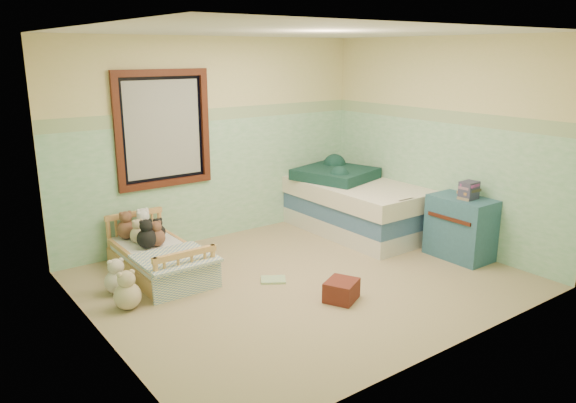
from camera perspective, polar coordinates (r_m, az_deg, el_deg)
floor at (r=5.90m, az=1.62°, el=-8.10°), size 4.20×3.60×0.02m
ceiling at (r=5.43m, az=1.83°, el=17.15°), size 4.20×3.60×0.02m
wall_back at (r=7.01m, az=-7.46°, el=6.25°), size 4.20×0.04×2.50m
wall_front at (r=4.30m, az=16.71°, el=0.07°), size 4.20×0.04×2.50m
wall_left at (r=4.57m, az=-19.48°, el=0.72°), size 0.04×3.60×2.50m
wall_right at (r=7.00m, az=15.43°, el=5.82°), size 0.04×3.60×2.50m
wainscot_mint at (r=7.09m, az=-7.27°, el=2.24°), size 4.20×0.01×1.50m
border_strip at (r=6.95m, az=-7.49°, el=8.88°), size 4.20×0.01×0.15m
window_frame at (r=6.64m, az=-12.67°, el=7.26°), size 1.16×0.06×1.36m
window_blinds at (r=6.65m, az=-12.71°, el=7.27°), size 0.92×0.01×1.12m
toddler_bed_frame at (r=6.17m, az=-13.08°, el=-6.49°), size 0.67×1.35×0.17m
toddler_mattress at (r=6.12m, az=-13.16°, el=-5.21°), size 0.62×1.29×0.12m
patchwork_quilt at (r=5.73m, az=-11.51°, el=-5.73°), size 0.73×0.67×0.03m
plush_bed_brown at (r=6.45m, az=-16.26°, el=-2.77°), size 0.22×0.22×0.22m
plush_bed_white at (r=6.52m, az=-14.62°, el=-2.47°), size 0.22×0.22×0.22m
plush_bed_tan at (r=6.28m, az=-15.11°, el=-3.35°), size 0.18×0.18×0.18m
plush_bed_dark at (r=6.36m, az=-13.18°, el=-3.06°), size 0.16×0.16×0.16m
plush_floor_cream at (r=5.79m, az=-17.15°, el=-7.88°), size 0.24×0.24×0.24m
plush_floor_tan at (r=5.43m, az=-16.16°, el=-9.31°), size 0.26×0.26×0.26m
twin_bed_frame at (r=7.48m, az=6.59°, el=-2.14°), size 1.03×2.05×0.22m
twin_boxspring at (r=7.41m, az=6.64°, el=-0.52°), size 1.03×2.05×0.22m
twin_mattress at (r=7.36m, az=6.70°, el=1.13°), size 1.07×2.09×0.22m
teal_blanket at (r=7.50m, az=4.89°, el=2.86°), size 1.09×1.12×0.14m
dresser at (r=6.70m, az=17.33°, el=-2.58°), size 0.45×0.72×0.72m
book_stack at (r=6.54m, az=18.09°, el=1.11°), size 0.21×0.17×0.20m
red_pillow at (r=5.43m, az=5.51°, el=-9.07°), size 0.40×0.39×0.20m
floor_book at (r=5.86m, az=-1.54°, el=-8.04°), size 0.32×0.30×0.02m
extra_plush_0 at (r=6.14m, az=-13.35°, el=-3.63°), size 0.19×0.19×0.19m
extra_plush_1 at (r=6.09m, az=-14.29°, el=-3.70°), size 0.22×0.22×0.22m
extra_plush_2 at (r=6.42m, az=-14.59°, el=-2.75°), size 0.22×0.22×0.22m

